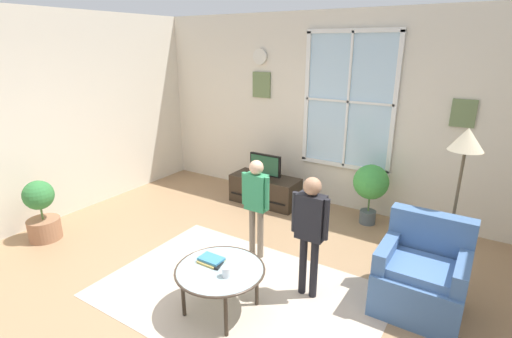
% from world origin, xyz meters
% --- Properties ---
extents(ground_plane, '(6.60, 6.06, 0.02)m').
position_xyz_m(ground_plane, '(0.00, 0.00, -0.01)').
color(ground_plane, '#9E7A56').
extents(back_wall, '(6.00, 0.17, 2.84)m').
position_xyz_m(back_wall, '(0.01, 2.79, 1.43)').
color(back_wall, beige).
rests_on(back_wall, ground_plane).
extents(side_wall_left, '(0.12, 5.46, 2.84)m').
position_xyz_m(side_wall_left, '(-3.06, 0.00, 1.42)').
color(side_wall_left, beige).
rests_on(side_wall_left, ground_plane).
extents(area_rug, '(2.75, 1.85, 0.01)m').
position_xyz_m(area_rug, '(0.20, 0.09, 0.00)').
color(area_rug, '#C6B29E').
rests_on(area_rug, ground_plane).
extents(tv_stand, '(1.07, 0.47, 0.44)m').
position_xyz_m(tv_stand, '(-0.77, 2.19, 0.22)').
color(tv_stand, '#2D2319').
rests_on(tv_stand, ground_plane).
extents(television, '(0.52, 0.08, 0.36)m').
position_xyz_m(television, '(-0.77, 2.19, 0.63)').
color(television, '#4C4C4C').
rests_on(television, tv_stand).
extents(armchair, '(0.76, 0.74, 0.87)m').
position_xyz_m(armchair, '(1.75, 0.86, 0.33)').
color(armchair, '#476B9E').
rests_on(armchair, ground_plane).
extents(coffee_table, '(0.83, 0.83, 0.45)m').
position_xyz_m(coffee_table, '(0.21, -0.21, 0.42)').
color(coffee_table, '#99B2B7').
rests_on(coffee_table, ground_plane).
extents(book_stack, '(0.23, 0.19, 0.04)m').
position_xyz_m(book_stack, '(0.06, -0.16, 0.47)').
color(book_stack, tan).
rests_on(book_stack, coffee_table).
extents(cup, '(0.08, 0.08, 0.09)m').
position_xyz_m(cup, '(0.33, -0.27, 0.49)').
color(cup, white).
rests_on(cup, coffee_table).
extents(remote_near_books, '(0.07, 0.15, 0.02)m').
position_xyz_m(remote_near_books, '(0.17, -0.18, 0.46)').
color(remote_near_books, black).
rests_on(remote_near_books, coffee_table).
extents(person_green_shirt, '(0.36, 0.16, 1.18)m').
position_xyz_m(person_green_shirt, '(-0.04, 0.79, 0.74)').
color(person_green_shirt, '#726656').
rests_on(person_green_shirt, ground_plane).
extents(person_black_shirt, '(0.37, 0.17, 1.24)m').
position_xyz_m(person_black_shirt, '(0.78, 0.45, 0.78)').
color(person_black_shirt, black).
rests_on(person_black_shirt, ground_plane).
extents(potted_plant_by_window, '(0.47, 0.47, 0.85)m').
position_xyz_m(potted_plant_by_window, '(0.80, 2.36, 0.57)').
color(potted_plant_by_window, '#4C565B').
rests_on(potted_plant_by_window, ground_plane).
extents(potted_plant_corner, '(0.39, 0.39, 0.79)m').
position_xyz_m(potted_plant_corner, '(-2.55, -0.32, 0.39)').
color(potted_plant_corner, '#9E6B4C').
rests_on(potted_plant_corner, ground_plane).
extents(floor_lamp, '(0.32, 0.32, 1.64)m').
position_xyz_m(floor_lamp, '(1.89, 1.46, 1.37)').
color(floor_lamp, black).
rests_on(floor_lamp, ground_plane).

